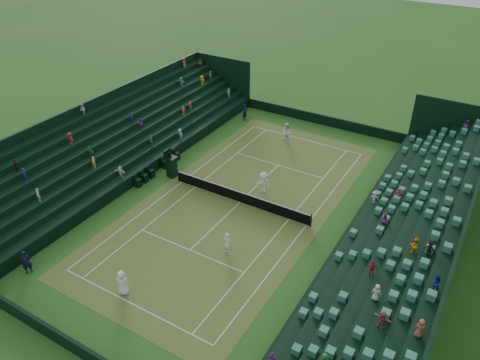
{
  "coord_description": "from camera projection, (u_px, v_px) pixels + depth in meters",
  "views": [
    {
      "loc": [
        14.87,
        -24.85,
        20.4
      ],
      "look_at": [
        0.0,
        0.0,
        2.0
      ],
      "focal_mm": 35.0,
      "sensor_mm": 36.0,
      "label": 1
    }
  ],
  "objects": [
    {
      "name": "player_far_east",
      "position": [
        263.0,
        182.0,
        36.14
      ],
      "size": [
        1.18,
        0.76,
        1.74
      ],
      "primitive_type": "imported",
      "rotation": [
        0.0,
        0.0,
        0.1
      ],
      "color": "white",
      "rests_on": "ground"
    },
    {
      "name": "perimeter_wall_east",
      "position": [
        348.0,
        233.0,
        31.43
      ],
      "size": [
        0.2,
        31.77,
        1.0
      ],
      "primitive_type": "cube",
      "color": "black",
      "rests_on": "ground"
    },
    {
      "name": "umpire_chair",
      "position": [
        171.0,
        164.0,
        37.92
      ],
      "size": [
        0.85,
        0.85,
        2.67
      ],
      "color": "black",
      "rests_on": "ground"
    },
    {
      "name": "south_grandstand",
      "position": [
        113.0,
        144.0,
        40.04
      ],
      "size": [
        6.6,
        32.0,
        4.9
      ],
      "color": "black",
      "rests_on": "ground"
    },
    {
      "name": "north_grandstand",
      "position": [
        414.0,
        242.0,
        29.06
      ],
      "size": [
        6.6,
        32.0,
        4.9
      ],
      "color": "black",
      "rests_on": "ground"
    },
    {
      "name": "player_far_west",
      "position": [
        287.0,
        133.0,
        43.19
      ],
      "size": [
        1.07,
        0.93,
        1.87
      ],
      "primitive_type": "imported",
      "rotation": [
        0.0,
        0.0,
        -0.28
      ],
      "color": "white",
      "rests_on": "ground"
    },
    {
      "name": "player_near_east",
      "position": [
        228.0,
        243.0,
        30.04
      ],
      "size": [
        0.64,
        0.45,
        1.69
      ],
      "primitive_type": "imported",
      "rotation": [
        0.0,
        0.0,
        3.06
      ],
      "color": "white",
      "rests_on": "ground"
    },
    {
      "name": "perimeter_wall_north",
      "position": [
        322.0,
        119.0,
        46.62
      ],
      "size": [
        17.17,
        0.2,
        1.0
      ],
      "primitive_type": "cube",
      "color": "black",
      "rests_on": "ground"
    },
    {
      "name": "line_judge_south",
      "position": [
        27.0,
        262.0,
        28.58
      ],
      "size": [
        0.6,
        0.7,
        1.63
      ],
      "primitive_type": "imported",
      "rotation": [
        0.0,
        0.0,
        1.14
      ],
      "color": "black",
      "rests_on": "ground"
    },
    {
      "name": "perimeter_wall_south",
      "position": [
        79.0,
        350.0,
        23.61
      ],
      "size": [
        17.17,
        0.2,
        1.0
      ],
      "primitive_type": "cube",
      "color": "black",
      "rests_on": "ground"
    },
    {
      "name": "tennis_net",
      "position": [
        240.0,
        197.0,
        35.1
      ],
      "size": [
        11.67,
        0.1,
        1.06
      ],
      "color": "black",
      "rests_on": "ground"
    },
    {
      "name": "line_judge_north",
      "position": [
        245.0,
        112.0,
        47.2
      ],
      "size": [
        0.44,
        0.65,
        1.78
      ],
      "primitive_type": "imported",
      "rotation": [
        0.0,
        0.0,
        1.56
      ],
      "color": "black",
      "rests_on": "ground"
    },
    {
      "name": "player_near_west",
      "position": [
        123.0,
        283.0,
        27.09
      ],
      "size": [
        0.95,
        0.77,
        1.68
      ],
      "primitive_type": "imported",
      "rotation": [
        0.0,
        0.0,
        3.48
      ],
      "color": "white",
      "rests_on": "ground"
    },
    {
      "name": "courtside_chairs",
      "position": [
        158.0,
        168.0,
        38.85
      ],
      "size": [
        0.47,
        5.44,
        1.02
      ],
      "color": "black",
      "rests_on": "ground"
    },
    {
      "name": "perimeter_wall_west",
      "position": [
        152.0,
        167.0,
        38.79
      ],
      "size": [
        0.2,
        31.77,
        1.0
      ],
      "primitive_type": "cube",
      "color": "black",
      "rests_on": "ground"
    },
    {
      "name": "ground",
      "position": [
        240.0,
        202.0,
        35.38
      ],
      "size": [
        160.0,
        160.0,
        0.0
      ],
      "primitive_type": "plane",
      "color": "#28621F",
      "rests_on": "ground"
    },
    {
      "name": "court_surface",
      "position": [
        240.0,
        202.0,
        35.38
      ],
      "size": [
        12.97,
        26.77,
        0.01
      ],
      "primitive_type": "cube",
      "color": "#336E24",
      "rests_on": "ground"
    }
  ]
}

